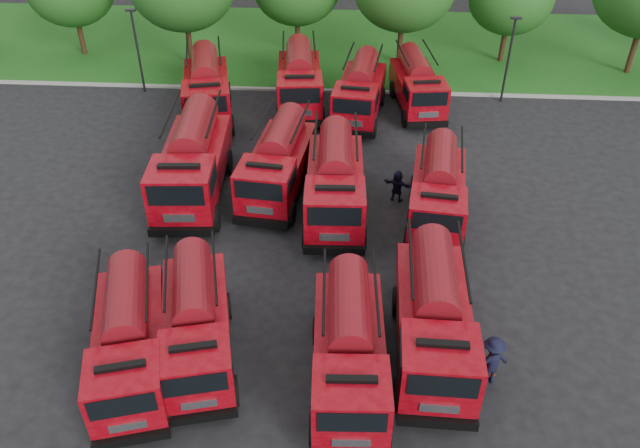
{
  "coord_description": "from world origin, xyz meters",
  "views": [
    {
      "loc": [
        3.28,
        -18.41,
        16.31
      ],
      "look_at": [
        2.0,
        1.4,
        1.8
      ],
      "focal_mm": 35.0,
      "sensor_mm": 36.0,
      "label": 1
    }
  ],
  "objects_px": {
    "fire_truck_7": "(438,190)",
    "fire_truck_1": "(196,322)",
    "fire_truck_6": "(335,181)",
    "fire_truck_11": "(417,84)",
    "fire_truck_2": "(349,347)",
    "fire_truck_4": "(193,161)",
    "firefighter_2": "(490,372)",
    "fire_truck_10": "(360,91)",
    "fire_truck_8": "(207,88)",
    "fire_truck_0": "(129,339)",
    "firefighter_5": "(396,200)",
    "firefighter_4": "(201,221)",
    "firefighter_1": "(351,427)",
    "firefighter_0": "(432,410)",
    "fire_truck_5": "(278,162)",
    "firefighter_3": "(487,381)",
    "fire_truck_9": "(300,80)",
    "fire_truck_3": "(434,316)"
  },
  "relations": [
    {
      "from": "fire_truck_10",
      "to": "firefighter_4",
      "type": "bearing_deg",
      "value": -115.41
    },
    {
      "from": "fire_truck_3",
      "to": "firefighter_2",
      "type": "height_order",
      "value": "fire_truck_3"
    },
    {
      "from": "fire_truck_8",
      "to": "fire_truck_9",
      "type": "relative_size",
      "value": 1.03
    },
    {
      "from": "fire_truck_2",
      "to": "firefighter_5",
      "type": "height_order",
      "value": "fire_truck_2"
    },
    {
      "from": "fire_truck_4",
      "to": "firefighter_2",
      "type": "relative_size",
      "value": 5.1
    },
    {
      "from": "fire_truck_1",
      "to": "fire_truck_9",
      "type": "distance_m",
      "value": 19.77
    },
    {
      "from": "firefighter_5",
      "to": "fire_truck_5",
      "type": "bearing_deg",
      "value": 15.75
    },
    {
      "from": "firefighter_0",
      "to": "firefighter_2",
      "type": "distance_m",
      "value": 2.65
    },
    {
      "from": "fire_truck_4",
      "to": "fire_truck_8",
      "type": "bearing_deg",
      "value": 93.9
    },
    {
      "from": "fire_truck_4",
      "to": "firefighter_3",
      "type": "distance_m",
      "value": 16.04
    },
    {
      "from": "firefighter_1",
      "to": "firefighter_2",
      "type": "height_order",
      "value": "firefighter_1"
    },
    {
      "from": "firefighter_0",
      "to": "firefighter_5",
      "type": "height_order",
      "value": "firefighter_5"
    },
    {
      "from": "firefighter_4",
      "to": "fire_truck_0",
      "type": "bearing_deg",
      "value": 126.89
    },
    {
      "from": "firefighter_1",
      "to": "firefighter_5",
      "type": "distance_m",
      "value": 12.73
    },
    {
      "from": "firefighter_0",
      "to": "firefighter_1",
      "type": "bearing_deg",
      "value": 167.01
    },
    {
      "from": "fire_truck_5",
      "to": "firefighter_4",
      "type": "distance_m",
      "value": 4.48
    },
    {
      "from": "fire_truck_2",
      "to": "fire_truck_4",
      "type": "xyz_separation_m",
      "value": [
        -7.47,
        10.65,
        0.3
      ]
    },
    {
      "from": "fire_truck_5",
      "to": "firefighter_0",
      "type": "relative_size",
      "value": 4.83
    },
    {
      "from": "fire_truck_1",
      "to": "firefighter_1",
      "type": "distance_m",
      "value": 6.11
    },
    {
      "from": "fire_truck_2",
      "to": "firefighter_0",
      "type": "height_order",
      "value": "fire_truck_2"
    },
    {
      "from": "fire_truck_9",
      "to": "fire_truck_10",
      "type": "distance_m",
      "value": 3.72
    },
    {
      "from": "fire_truck_10",
      "to": "firefighter_0",
      "type": "height_order",
      "value": "fire_truck_10"
    },
    {
      "from": "fire_truck_6",
      "to": "fire_truck_1",
      "type": "bearing_deg",
      "value": -118.05
    },
    {
      "from": "fire_truck_6",
      "to": "fire_truck_11",
      "type": "bearing_deg",
      "value": 66.69
    },
    {
      "from": "fire_truck_4",
      "to": "fire_truck_10",
      "type": "distance_m",
      "value": 11.61
    },
    {
      "from": "fire_truck_10",
      "to": "fire_truck_8",
      "type": "bearing_deg",
      "value": -170.47
    },
    {
      "from": "fire_truck_4",
      "to": "fire_truck_1",
      "type": "bearing_deg",
      "value": -80.51
    },
    {
      "from": "fire_truck_7",
      "to": "fire_truck_1",
      "type": "bearing_deg",
      "value": -128.86
    },
    {
      "from": "fire_truck_1",
      "to": "firefighter_0",
      "type": "bearing_deg",
      "value": -27.6
    },
    {
      "from": "fire_truck_0",
      "to": "firefighter_5",
      "type": "height_order",
      "value": "fire_truck_0"
    },
    {
      "from": "fire_truck_7",
      "to": "firefighter_4",
      "type": "distance_m",
      "value": 10.58
    },
    {
      "from": "fire_truck_3",
      "to": "fire_truck_4",
      "type": "bearing_deg",
      "value": 139.51
    },
    {
      "from": "firefighter_4",
      "to": "firefighter_2",
      "type": "bearing_deg",
      "value": -175.46
    },
    {
      "from": "fire_truck_1",
      "to": "fire_truck_9",
      "type": "relative_size",
      "value": 0.9
    },
    {
      "from": "fire_truck_8",
      "to": "firefighter_1",
      "type": "bearing_deg",
      "value": -79.96
    },
    {
      "from": "fire_truck_10",
      "to": "fire_truck_1",
      "type": "bearing_deg",
      "value": -98.9
    },
    {
      "from": "firefighter_5",
      "to": "fire_truck_2",
      "type": "bearing_deg",
      "value": 100.09
    },
    {
      "from": "fire_truck_5",
      "to": "fire_truck_8",
      "type": "distance_m",
      "value": 9.31
    },
    {
      "from": "fire_truck_3",
      "to": "firefighter_5",
      "type": "relative_size",
      "value": 4.5
    },
    {
      "from": "fire_truck_0",
      "to": "fire_truck_11",
      "type": "distance_m",
      "value": 23.24
    },
    {
      "from": "fire_truck_6",
      "to": "firefighter_1",
      "type": "distance_m",
      "value": 11.62
    },
    {
      "from": "fire_truck_0",
      "to": "firefighter_5",
      "type": "relative_size",
      "value": 4.33
    },
    {
      "from": "fire_truck_9",
      "to": "firefighter_1",
      "type": "distance_m",
      "value": 22.77
    },
    {
      "from": "fire_truck_11",
      "to": "fire_truck_2",
      "type": "bearing_deg",
      "value": -107.39
    },
    {
      "from": "firefighter_0",
      "to": "firefighter_3",
      "type": "xyz_separation_m",
      "value": [
        1.89,
        1.29,
        0.0
      ]
    },
    {
      "from": "fire_truck_3",
      "to": "fire_truck_11",
      "type": "relative_size",
      "value": 1.03
    },
    {
      "from": "fire_truck_4",
      "to": "firefighter_2",
      "type": "height_order",
      "value": "fire_truck_4"
    },
    {
      "from": "fire_truck_0",
      "to": "fire_truck_4",
      "type": "relative_size",
      "value": 0.84
    },
    {
      "from": "fire_truck_10",
      "to": "firefighter_5",
      "type": "distance_m",
      "value": 9.05
    },
    {
      "from": "fire_truck_2",
      "to": "firefighter_3",
      "type": "distance_m",
      "value": 4.82
    }
  ]
}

